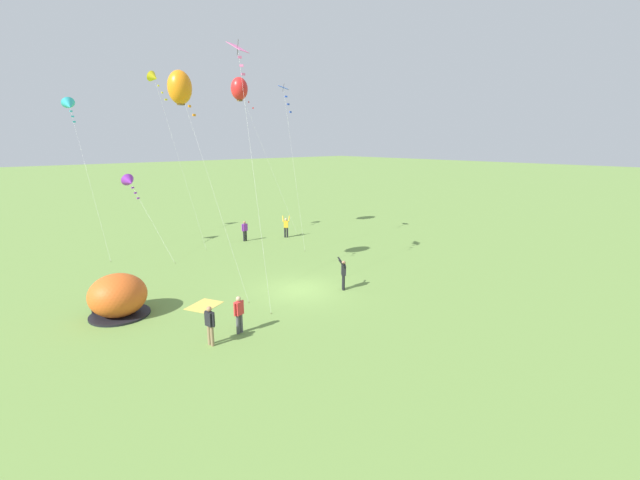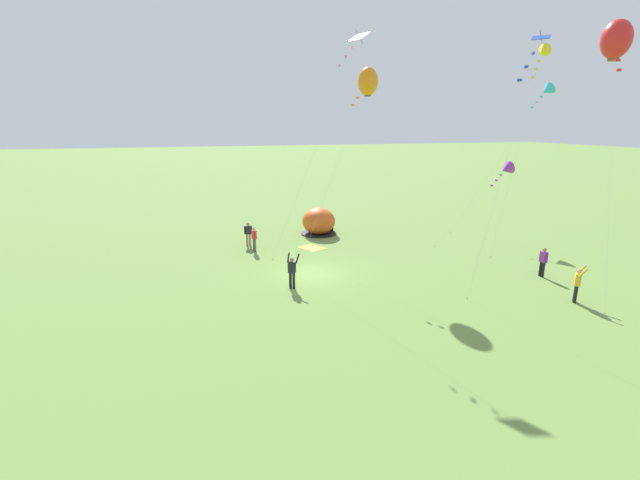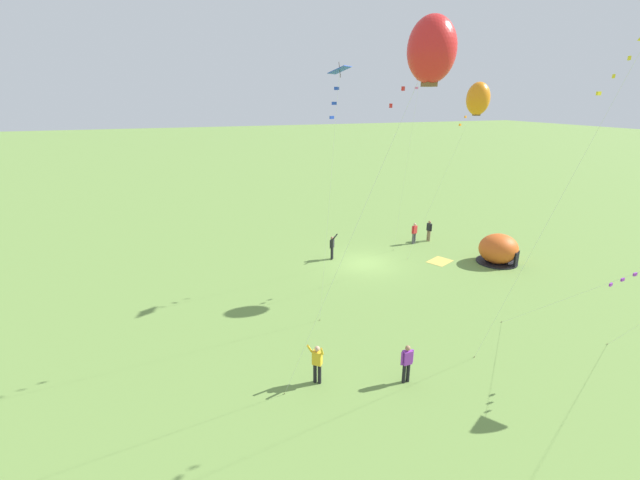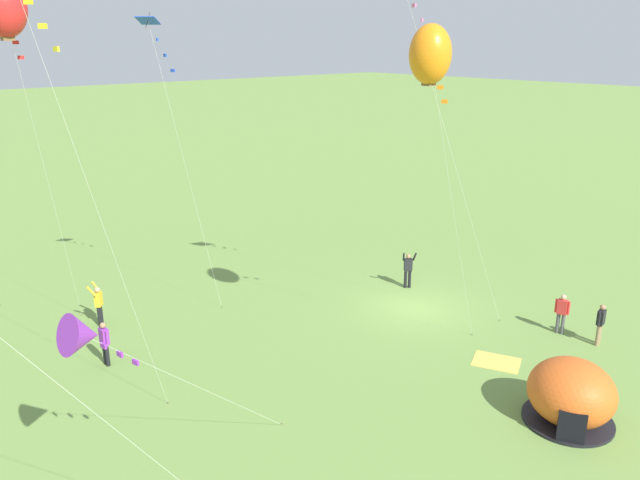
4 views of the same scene
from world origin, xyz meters
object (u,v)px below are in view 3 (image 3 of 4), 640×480
popup_tent (498,249)px  kite_orange (478,99)px  kite_pink (421,67)px  kite_blue (338,86)px  kite_red (432,50)px  person_near_tent (414,232)px  person_flying_kite (332,246)px  person_center_field (407,362)px  person_arms_raised (317,362)px  person_with_toddler (429,230)px

popup_tent → kite_orange: bearing=21.6°
kite_pink → kite_blue: size_ratio=1.09×
kite_orange → kite_blue: (9.99, 3.85, 0.51)m
kite_red → person_near_tent: bearing=-122.8°
kite_orange → kite_pink: bearing=-36.4°
popup_tent → person_flying_kite: 11.74m
popup_tent → kite_red: kite_red is taller
person_center_field → person_near_tent: (-9.75, -15.11, 0.00)m
person_flying_kite → person_center_field: size_ratio=1.10×
popup_tent → kite_orange: kite_orange is taller
person_arms_raised → person_with_toddler: bearing=-136.2°
person_arms_raised → kite_pink: 17.13m
person_with_toddler → kite_orange: kite_orange is taller
person_near_tent → kite_orange: size_ratio=0.14×
person_center_field → kite_orange: size_ratio=0.14×
kite_pink → kite_blue: kite_pink is taller
person_arms_raised → kite_red: bearing=132.2°
popup_tent → kite_blue: (14.76, 5.74, 10.63)m
person_flying_kite → person_arms_raised: same height
person_near_tent → person_flying_kite: bearing=7.3°
person_flying_kite → person_center_field: bearing=80.7°
person_near_tent → person_arms_raised: bearing=46.5°
kite_pink → person_center_field: bearing=58.8°
person_flying_kite → person_with_toddler: (-8.93, -1.16, -0.03)m
person_flying_kite → person_arms_raised: bearing=65.9°
person_with_toddler → kite_red: kite_red is taller
popup_tent → kite_red: 21.27m
person_center_field → person_arms_raised: bearing=-19.2°
person_with_toddler → kite_blue: kite_blue is taller
person_with_toddler → kite_red: (12.23, 16.86, 11.52)m
person_with_toddler → popup_tent: bearing=107.6°
person_center_field → person_near_tent: bearing=-122.8°
person_flying_kite → person_near_tent: 7.48m
person_center_field → kite_blue: (1.65, -3.77, 10.66)m
person_center_field → kite_pink: 16.25m
popup_tent → kite_orange: size_ratio=0.23×
kite_red → kite_blue: bearing=-82.7°
person_with_toddler → person_near_tent: size_ratio=1.00×
popup_tent → kite_blue: 19.07m
popup_tent → person_center_field: (13.11, 9.51, -0.03)m
kite_pink → kite_orange: kite_pink is taller
person_arms_raised → kite_red: (-2.49, 2.74, 11.49)m
person_arms_raised → kite_pink: (-9.22, -8.31, 11.80)m
popup_tent → person_flying_kite: bearing=-23.3°
person_near_tent → kite_blue: size_ratio=0.14×
person_flying_kite → person_with_toddler: size_ratio=1.10×
person_arms_raised → kite_blue: size_ratio=0.15×
person_flying_kite → kite_blue: (3.98, 10.39, 10.63)m
person_near_tent → kite_red: kite_red is taller
popup_tent → kite_pink: size_ratio=0.21×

